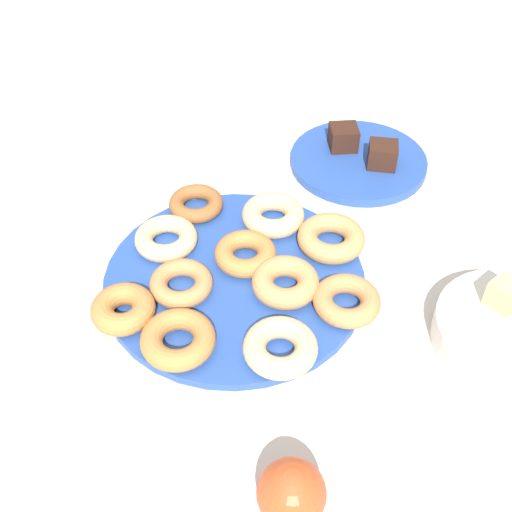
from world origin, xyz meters
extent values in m
plane|color=beige|center=(0.00, 0.00, 0.00)|extent=(2.40, 2.40, 0.00)
cylinder|color=#284C9E|center=(0.00, 0.00, 0.01)|extent=(0.35, 0.35, 0.01)
torus|color=#EABC84|center=(0.14, 0.03, 0.03)|extent=(0.12, 0.12, 0.03)
torus|color=tan|center=(-0.03, 0.14, 0.03)|extent=(0.10, 0.10, 0.03)
torus|color=tan|center=(0.04, 0.06, 0.03)|extent=(0.09, 0.09, 0.03)
torus|color=#EABC84|center=(-0.08, -0.08, 0.03)|extent=(0.10, 0.10, 0.03)
torus|color=#BC7A3D|center=(0.10, -0.09, 0.03)|extent=(0.13, 0.13, 0.03)
torus|color=#BC7A3D|center=(-0.02, 0.02, 0.03)|extent=(0.09, 0.09, 0.03)
torus|color=#995B2D|center=(-0.15, -0.03, 0.02)|extent=(0.11, 0.11, 0.02)
torus|color=#C6844C|center=(0.09, 0.13, 0.03)|extent=(0.12, 0.12, 0.03)
torus|color=#EABC84|center=(-0.09, 0.08, 0.03)|extent=(0.12, 0.12, 0.03)
torus|color=#C6844C|center=(0.01, -0.07, 0.02)|extent=(0.11, 0.11, 0.02)
torus|color=#BC7A3D|center=(0.04, -0.15, 0.03)|extent=(0.10, 0.10, 0.03)
cylinder|color=#284C9E|center=(-0.22, 0.26, 0.01)|extent=(0.23, 0.23, 0.02)
cube|color=#381E14|center=(-0.25, 0.24, 0.03)|extent=(0.05, 0.05, 0.04)
cube|color=#381E14|center=(-0.19, 0.28, 0.03)|extent=(0.06, 0.06, 0.04)
cylinder|color=silver|center=(0.18, 0.31, 0.02)|extent=(0.19, 0.19, 0.04)
cube|color=#DBD67A|center=(0.15, 0.31, 0.06)|extent=(0.05, 0.05, 0.04)
sphere|color=#CC4C23|center=(0.32, -0.01, 0.03)|extent=(0.07, 0.07, 0.07)
camera|label=1|loc=(0.58, -0.11, 0.62)|focal=44.20mm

